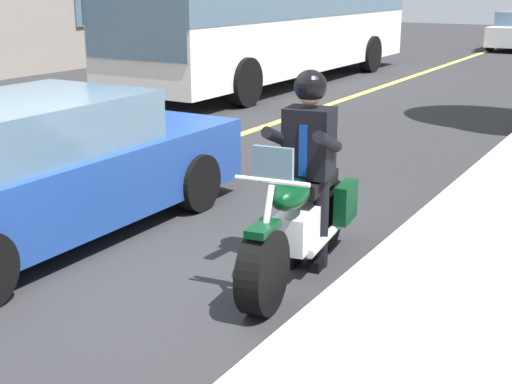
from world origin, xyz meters
TOP-DOWN VIEW (x-y plane):
  - ground_plane at (0.00, 0.00)m, footprint 80.00×80.00m
  - motorcycle_main at (-0.67, 1.51)m, footprint 2.22×0.78m
  - rider_main at (-0.86, 1.48)m, footprint 0.67×0.61m
  - bus_far at (-11.34, -4.59)m, footprint 11.05×2.70m
  - car_silver at (-0.16, -1.13)m, footprint 4.60×1.92m

SIDE VIEW (x-z plane):
  - ground_plane at x=0.00m, z-range 0.00..0.00m
  - motorcycle_main at x=-0.67m, z-range -0.18..1.08m
  - car_silver at x=-0.16m, z-range -0.01..1.39m
  - rider_main at x=-0.86m, z-range 0.17..1.91m
  - bus_far at x=-11.34m, z-range 0.22..3.52m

